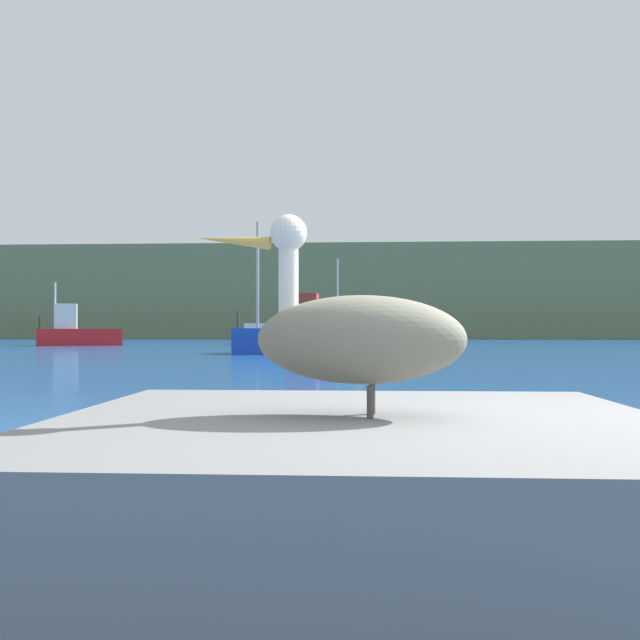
{
  "coord_description": "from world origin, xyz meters",
  "views": [
    {
      "loc": [
        -1.32,
        -3.08,
        1.02
      ],
      "look_at": [
        -2.16,
        12.09,
        1.21
      ],
      "focal_mm": 37.64,
      "sensor_mm": 36.0,
      "label": 1
    }
  ],
  "objects_px": {
    "fishing_boat_red": "(77,332)",
    "fishing_boat_blue": "(293,334)",
    "pelican": "(357,335)",
    "fishing_boat_white": "(305,329)"
  },
  "relations": [
    {
      "from": "fishing_boat_blue",
      "to": "pelican",
      "type": "bearing_deg",
      "value": 99.76
    },
    {
      "from": "fishing_boat_white",
      "to": "pelican",
      "type": "bearing_deg",
      "value": -74.71
    },
    {
      "from": "fishing_boat_red",
      "to": "fishing_boat_blue",
      "type": "height_order",
      "value": "fishing_boat_blue"
    },
    {
      "from": "pelican",
      "to": "fishing_boat_blue",
      "type": "height_order",
      "value": "fishing_boat_blue"
    },
    {
      "from": "fishing_boat_red",
      "to": "fishing_boat_white",
      "type": "distance_m",
      "value": 13.66
    },
    {
      "from": "pelican",
      "to": "fishing_boat_red",
      "type": "distance_m",
      "value": 39.18
    },
    {
      "from": "fishing_boat_red",
      "to": "fishing_boat_blue",
      "type": "bearing_deg",
      "value": 119.35
    },
    {
      "from": "pelican",
      "to": "fishing_boat_white",
      "type": "bearing_deg",
      "value": -80.89
    },
    {
      "from": "pelican",
      "to": "fishing_boat_red",
      "type": "relative_size",
      "value": 0.25
    },
    {
      "from": "pelican",
      "to": "fishing_boat_white",
      "type": "height_order",
      "value": "fishing_boat_white"
    }
  ]
}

